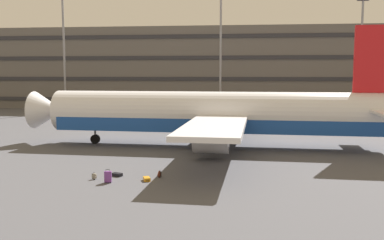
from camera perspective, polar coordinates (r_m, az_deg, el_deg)
ground_plane at (r=41.98m, az=-0.15°, el=-3.11°), size 600.00×600.00×0.00m
terminal_structure at (r=89.38m, az=3.35°, el=6.86°), size 176.85×20.62×15.58m
airliner at (r=39.48m, az=3.43°, el=0.74°), size 36.83×29.60×10.97m
light_mast_left at (r=78.82m, az=-16.79°, el=10.00°), size 1.80×0.50×21.30m
light_mast_center_left at (r=72.81m, az=3.86°, el=11.56°), size 1.80×0.50×23.72m
light_mast_center_right at (r=75.16m, az=21.70°, el=9.16°), size 1.80×0.50×19.13m
suitcase_large at (r=27.63m, az=-6.08°, el=-7.85°), size 0.60×0.76×0.23m
suitcase_purple at (r=27.44m, az=-11.18°, el=-7.45°), size 0.47×0.30×0.88m
suitcase_scuffed at (r=29.11m, az=-10.01°, el=-7.21°), size 0.78×0.62×0.21m
backpack_black at (r=28.30m, az=-4.40°, el=-7.27°), size 0.27×0.38×0.52m
backpack_red at (r=28.50m, az=-12.94°, el=-7.36°), size 0.39×0.41×0.46m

